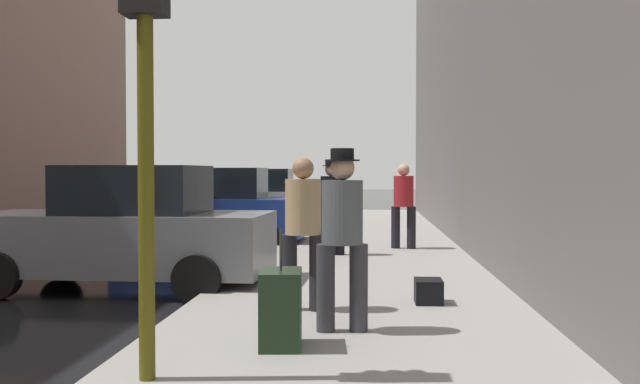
# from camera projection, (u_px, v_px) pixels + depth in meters

# --- Properties ---
(sidewalk) EXTENTS (4.00, 40.00, 0.15)m
(sidewalk) POSITION_uv_depth(u_px,v_px,m) (358.00, 299.00, 9.12)
(sidewalk) COLOR gray
(sidewalk) RESTS_ON ground_plane
(parked_gray_coupe) EXTENTS (4.26, 2.17, 1.79)m
(parked_gray_coupe) POSITION_uv_depth(u_px,v_px,m) (125.00, 231.00, 10.21)
(parked_gray_coupe) COLOR slate
(parked_gray_coupe) RESTS_ON ground_plane
(parked_blue_sedan) EXTENTS (4.22, 2.10, 1.79)m
(parked_blue_sedan) POSITION_uv_depth(u_px,v_px,m) (215.00, 209.00, 16.11)
(parked_blue_sedan) COLOR navy
(parked_blue_sedan) RESTS_ON ground_plane
(parked_silver_sedan) EXTENTS (4.21, 2.07, 1.79)m
(parked_silver_sedan) POSITION_uv_depth(u_px,v_px,m) (255.00, 200.00, 21.73)
(parked_silver_sedan) COLOR #B7BABF
(parked_silver_sedan) RESTS_ON ground_plane
(fire_hydrant) EXTENTS (0.42, 0.22, 0.70)m
(fire_hydrant) POSITION_uv_depth(u_px,v_px,m) (293.00, 226.00, 15.70)
(fire_hydrant) COLOR red
(fire_hydrant) RESTS_ON sidewalk
(traffic_light) EXTENTS (0.32, 0.32, 3.60)m
(traffic_light) POSITION_uv_depth(u_px,v_px,m) (145.00, 28.00, 5.25)
(traffic_light) COLOR #514C0F
(traffic_light) RESTS_ON sidewalk
(pedestrian_with_beanie) EXTENTS (0.51, 0.43, 1.78)m
(pedestrian_with_beanie) POSITION_uv_depth(u_px,v_px,m) (342.00, 230.00, 6.89)
(pedestrian_with_beanie) COLOR #333338
(pedestrian_with_beanie) RESTS_ON sidewalk
(pedestrian_with_fedora) EXTENTS (0.52, 0.44, 1.78)m
(pedestrian_with_fedora) POSITION_uv_depth(u_px,v_px,m) (331.00, 202.00, 13.26)
(pedestrian_with_fedora) COLOR black
(pedestrian_with_fedora) RESTS_ON sidewalk
(pedestrian_in_red_jacket) EXTENTS (0.53, 0.47, 1.71)m
(pedestrian_in_red_jacket) POSITION_uv_depth(u_px,v_px,m) (404.00, 201.00, 14.38)
(pedestrian_in_red_jacket) COLOR black
(pedestrian_in_red_jacket) RESTS_ON sidewalk
(pedestrian_in_tan_coat) EXTENTS (0.51, 0.43, 1.71)m
(pedestrian_in_tan_coat) POSITION_uv_depth(u_px,v_px,m) (303.00, 225.00, 7.96)
(pedestrian_in_tan_coat) COLOR black
(pedestrian_in_tan_coat) RESTS_ON sidewalk
(rolling_suitcase) EXTENTS (0.40, 0.59, 1.04)m
(rolling_suitcase) POSITION_uv_depth(u_px,v_px,m) (281.00, 308.00, 6.30)
(rolling_suitcase) COLOR black
(rolling_suitcase) RESTS_ON sidewalk
(duffel_bag) EXTENTS (0.32, 0.44, 0.28)m
(duffel_bag) POSITION_uv_depth(u_px,v_px,m) (428.00, 291.00, 8.41)
(duffel_bag) COLOR black
(duffel_bag) RESTS_ON sidewalk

